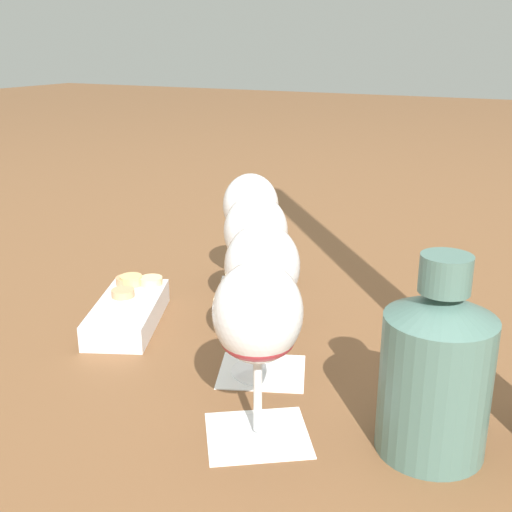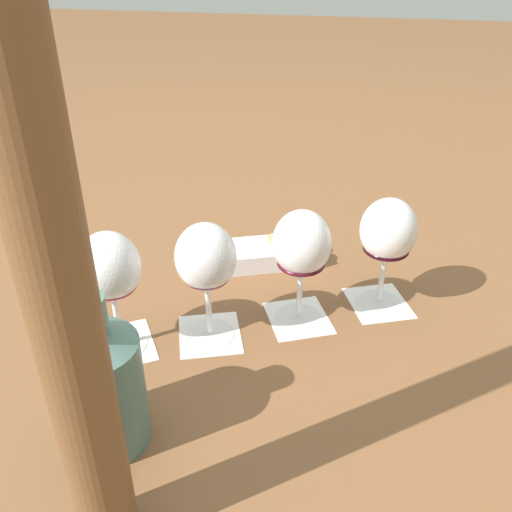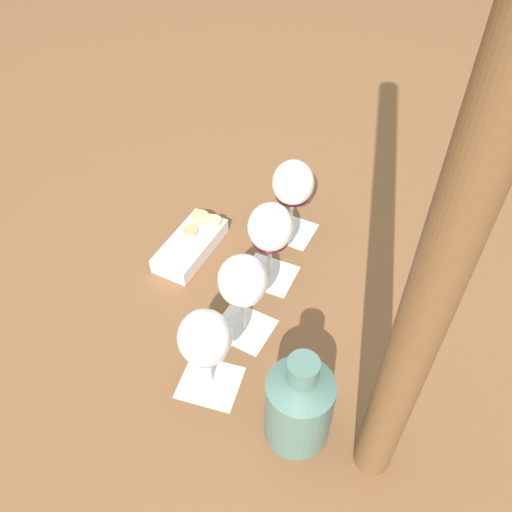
# 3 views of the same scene
# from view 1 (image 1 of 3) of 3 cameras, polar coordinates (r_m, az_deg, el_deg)

# --- Properties ---
(ground_plane) EXTENTS (8.00, 8.00, 0.00)m
(ground_plane) POSITION_cam_1_polar(r_m,az_deg,el_deg) (0.85, 0.00, -7.90)
(ground_plane) COLOR brown
(tasting_card_0) EXTENTS (0.13, 0.14, 0.00)m
(tasting_card_0) POSITION_cam_1_polar(r_m,az_deg,el_deg) (0.67, 0.15, -15.58)
(tasting_card_0) COLOR white
(tasting_card_0) RESTS_ON ground_plane
(tasting_card_1) EXTENTS (0.12, 0.13, 0.00)m
(tasting_card_1) POSITION_cam_1_polar(r_m,az_deg,el_deg) (0.78, 0.52, -10.21)
(tasting_card_1) COLOR white
(tasting_card_1) RESTS_ON ground_plane
(tasting_card_2) EXTENTS (0.13, 0.13, 0.00)m
(tasting_card_2) POSITION_cam_1_polar(r_m,az_deg,el_deg) (0.91, -0.02, -5.90)
(tasting_card_2) COLOR white
(tasting_card_2) RESTS_ON ground_plane
(tasting_card_3) EXTENTS (0.12, 0.13, 0.00)m
(tasting_card_3) POSITION_cam_1_polar(r_m,az_deg,el_deg) (1.04, -0.46, -2.70)
(tasting_card_3) COLOR white
(tasting_card_3) RESTS_ON ground_plane
(wine_glass_0) EXTENTS (0.09, 0.09, 0.18)m
(wine_glass_0) POSITION_cam_1_polar(r_m,az_deg,el_deg) (0.61, 0.16, -5.82)
(wine_glass_0) COLOR white
(wine_glass_0) RESTS_ON tasting_card_0
(wine_glass_1) EXTENTS (0.09, 0.09, 0.18)m
(wine_glass_1) POSITION_cam_1_polar(r_m,az_deg,el_deg) (0.73, 0.55, -1.59)
(wine_glass_1) COLOR white
(wine_glass_1) RESTS_ON tasting_card_1
(wine_glass_2) EXTENTS (0.09, 0.09, 0.18)m
(wine_glass_2) POSITION_cam_1_polar(r_m,az_deg,el_deg) (0.86, -0.02, 1.71)
(wine_glass_2) COLOR white
(wine_glass_2) RESTS_ON tasting_card_2
(wine_glass_3) EXTENTS (0.09, 0.09, 0.18)m
(wine_glass_3) POSITION_cam_1_polar(r_m,az_deg,el_deg) (1.00, -0.48, 4.03)
(wine_glass_3) COLOR white
(wine_glass_3) RESTS_ON tasting_card_3
(ceramic_vase) EXTENTS (0.10, 0.10, 0.20)m
(ceramic_vase) POSITION_cam_1_polar(r_m,az_deg,el_deg) (0.63, 15.70, -9.67)
(ceramic_vase) COLOR #4C7066
(ceramic_vase) RESTS_ON ground_plane
(snack_dish) EXTENTS (0.20, 0.15, 0.05)m
(snack_dish) POSITION_cam_1_polar(r_m,az_deg,el_deg) (0.92, -11.28, -4.74)
(snack_dish) COLOR silver
(snack_dish) RESTS_ON ground_plane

